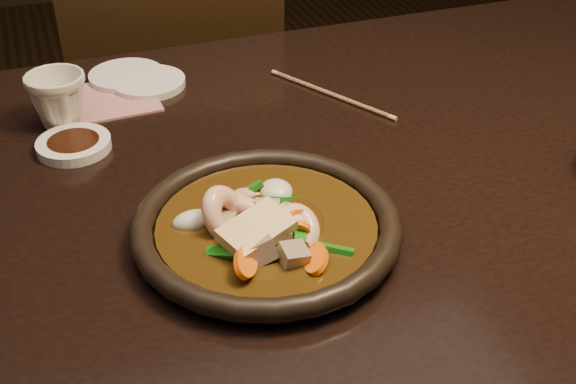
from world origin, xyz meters
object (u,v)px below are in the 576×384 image
object	(u,v)px
table	(274,219)
chair	(176,105)
plate	(267,227)
tea_cup	(58,98)

from	to	relation	value
table	chair	distance (m)	0.70
table	plate	bearing A→B (deg)	-112.10
tea_cup	table	bearing A→B (deg)	-42.54
plate	tea_cup	xyz separation A→B (m)	(-0.19, 0.35, 0.03)
plate	tea_cup	world-z (taller)	tea_cup
chair	plate	bearing A→B (deg)	90.92
table	plate	xyz separation A→B (m)	(-0.05, -0.13, 0.09)
table	tea_cup	xyz separation A→B (m)	(-0.24, 0.22, 0.12)
plate	table	bearing A→B (deg)	67.90
table	tea_cup	size ratio (longest dim) A/B	18.87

